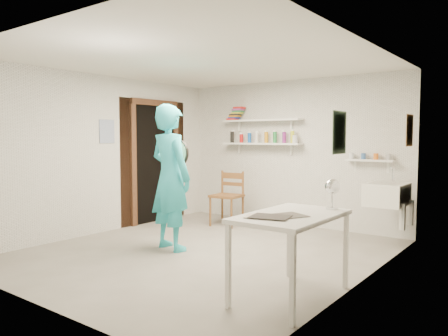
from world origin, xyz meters
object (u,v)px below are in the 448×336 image
Objects in this scene: belfast_sink at (387,194)px; man at (170,177)px; wall_clock at (180,153)px; wooden_chair at (227,196)px; work_table at (291,256)px; desk_lamp at (332,186)px.

man reaches higher than belfast_sink.
man reaches higher than wall_clock.
man is 0.38m from wall_clock.
work_table is at bearing -49.28° from wooden_chair.
belfast_sink is 2.83m from wall_clock.
man reaches higher than wooden_chair.
man is 2.25m from work_table.
desk_lamp is at bearing 0.30° from wall_clock.
desk_lamp reaches higher than wooden_chair.
belfast_sink is 4.15× the size of desk_lamp.
wall_clock reaches higher than work_table.
wooden_chair is at bearing 136.70° from work_table.
belfast_sink is at bearing 87.45° from work_table.
man reaches higher than desk_lamp.
wall_clock is 1.66m from wooden_chair.
wooden_chair is (-0.29, 1.44, -0.76)m from wall_clock.
desk_lamp is (2.28, -0.15, 0.05)m from man.
wooden_chair is at bearing -69.58° from man.
man is 13.02× the size of desk_lamp.
man is at bearing 176.20° from desk_lamp.
wooden_chair is 6.85× the size of desk_lamp.
man is 5.56× the size of wall_clock.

